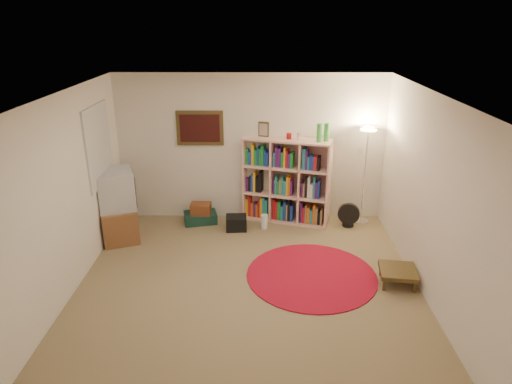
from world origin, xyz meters
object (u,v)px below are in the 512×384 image
suitcase (200,218)px  side_table (398,272)px  floor_fan (349,215)px  floor_lamp (367,143)px  bookshelf (285,182)px  tv_stand (118,206)px

suitcase → side_table: 3.44m
floor_fan → suitcase: (-2.52, 0.14, -0.12)m
floor_lamp → floor_fan: bearing=-142.4°
suitcase → side_table: (2.86, -1.90, 0.09)m
bookshelf → tv_stand: bearing=-148.8°
bookshelf → suitcase: bookshelf is taller
bookshelf → floor_fan: (1.06, -0.27, -0.50)m
bookshelf → floor_lamp: size_ratio=1.04×
bookshelf → suitcase: size_ratio=2.86×
bookshelf → floor_fan: bearing=2.2°
tv_stand → suitcase: size_ratio=1.84×
floor_lamp → side_table: bearing=-87.4°
suitcase → side_table: bearing=-46.7°
tv_stand → side_table: bearing=-38.9°
tv_stand → side_table: tv_stand is taller
floor_fan → side_table: floor_fan is taller
bookshelf → side_table: bookshelf is taller
bookshelf → floor_lamp: bearing=13.2°
floor_lamp → tv_stand: (-3.99, -0.64, -0.86)m
bookshelf → tv_stand: bookshelf is taller
bookshelf → floor_fan: size_ratio=4.17×
bookshelf → tv_stand: (-2.67, -0.71, -0.16)m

